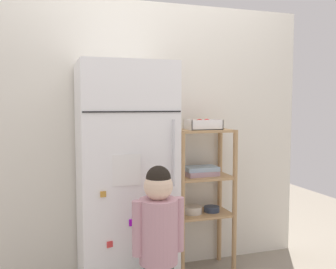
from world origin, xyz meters
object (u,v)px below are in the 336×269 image
refrigerator (125,179)px  pantry_shelf_unit (202,186)px  fruit_bin (204,125)px  child_standing (158,231)px

refrigerator → pantry_shelf_unit: refrigerator is taller
refrigerator → fruit_bin: 0.74m
fruit_bin → pantry_shelf_unit: bearing=152.1°
pantry_shelf_unit → fruit_bin: size_ratio=4.32×
child_standing → pantry_shelf_unit: pantry_shelf_unit is taller
pantry_shelf_unit → child_standing: bearing=-130.5°
refrigerator → fruit_bin: refrigerator is taller
pantry_shelf_unit → refrigerator: bearing=-168.1°
child_standing → fruit_bin: (0.54, 0.62, 0.56)m
refrigerator → child_standing: refrigerator is taller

